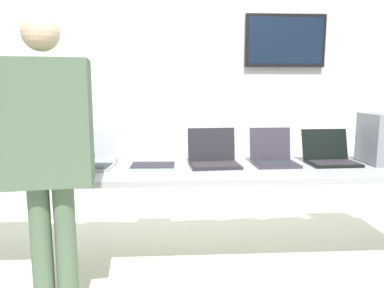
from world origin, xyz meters
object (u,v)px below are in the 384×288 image
laptop_station_2 (88,159)px  laptop_station_6 (330,156)px  laptop_station_4 (213,157)px  laptop_station_1 (20,160)px  person (48,145)px  laptop_station_3 (154,158)px  laptop_station_5 (273,156)px  workbench (184,174)px

laptop_station_2 → laptop_station_6: (1.77, 0.02, -0.00)m
laptop_station_4 → laptop_station_6: laptop_station_4 is taller
laptop_station_1 → laptop_station_2: (0.47, 0.01, 0.00)m
laptop_station_1 → laptop_station_6: bearing=0.6°
person → laptop_station_3: bearing=54.8°
laptop_station_1 → laptop_station_6: size_ratio=1.04×
laptop_station_2 → laptop_station_3: 0.46m
laptop_station_3 → person: bearing=-125.2°
laptop_station_1 → laptop_station_5: 1.82m
laptop_station_1 → laptop_station_6: laptop_station_6 is taller
laptop_station_4 → laptop_station_5: laptop_station_4 is taller
laptop_station_3 → laptop_station_4: (0.43, -0.01, 0.00)m
laptop_station_1 → laptop_station_6: (2.24, 0.03, 0.00)m
laptop_station_6 → workbench: bearing=-175.0°
laptop_station_5 → laptop_station_6: size_ratio=0.89×
workbench → laptop_station_1: size_ratio=9.72×
laptop_station_5 → laptop_station_3: bearing=-179.7°
laptop_station_2 → laptop_station_5: size_ratio=1.21×
workbench → laptop_station_2: (-0.68, 0.08, 0.10)m
person → laptop_station_6: bearing=21.6°
workbench → laptop_station_4: laptop_station_4 is taller
laptop_station_6 → laptop_station_5: bearing=179.8°
workbench → laptop_station_6: 1.10m
laptop_station_4 → laptop_station_5: (0.45, 0.02, -0.00)m
laptop_station_1 → laptop_station_3: size_ratio=0.96×
workbench → laptop_station_6: (1.09, 0.10, 0.10)m
laptop_station_6 → person: size_ratio=0.22×
workbench → laptop_station_1: laptop_station_1 is taller
laptop_station_3 → laptop_station_6: bearing=0.1°
laptop_station_2 → laptop_station_3: bearing=2.1°
laptop_station_1 → person: (0.43, -0.69, 0.21)m
laptop_station_2 → person: (-0.04, -0.70, 0.21)m
laptop_station_5 → person: size_ratio=0.20×
laptop_station_5 → person: person is taller
person → laptop_station_1: bearing=122.0°
laptop_station_3 → laptop_station_6: laptop_station_6 is taller
workbench → laptop_station_2: laptop_station_2 is taller
laptop_station_4 → laptop_station_1: bearing=-179.5°
laptop_station_4 → laptop_station_6: (0.87, 0.01, -0.00)m
laptop_station_2 → person: 0.73m
laptop_station_2 → laptop_station_5: bearing=0.9°
laptop_station_5 → person: 1.57m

